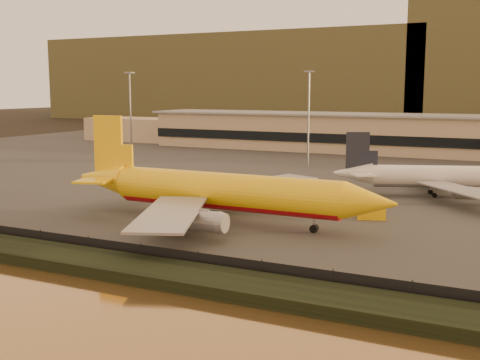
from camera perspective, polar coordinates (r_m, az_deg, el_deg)
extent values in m
plane|color=black|center=(85.82, -5.42, -5.52)|extent=(900.00, 900.00, 0.00)
cube|color=black|center=(72.22, -12.54, -7.85)|extent=(320.00, 7.00, 1.40)
cube|color=#2D2D2D|center=(172.77, 11.23, 1.57)|extent=(320.00, 220.00, 0.20)
cube|color=black|center=(75.09, -10.65, -6.68)|extent=(300.00, 0.05, 2.20)
cube|color=tan|center=(201.21, 13.49, 4.22)|extent=(160.00, 22.00, 12.00)
cube|color=black|center=(190.40, 12.74, 3.71)|extent=(160.00, 0.60, 3.00)
cube|color=gray|center=(200.84, 13.56, 6.01)|extent=(164.00, 24.00, 0.60)
cube|color=tan|center=(243.78, -8.71, 4.75)|extent=(50.00, 18.00, 9.00)
cylinder|color=slate|center=(175.07, -10.33, 5.82)|extent=(0.50, 0.50, 25.00)
cube|color=slate|center=(174.93, -10.45, 9.98)|extent=(2.20, 2.20, 0.40)
cylinder|color=slate|center=(160.33, 6.50, 5.66)|extent=(0.50, 0.50, 25.00)
cube|color=slate|center=(160.17, 6.58, 10.20)|extent=(2.20, 2.20, 0.40)
cube|color=brown|center=(450.08, 1.99, 9.50)|extent=(260.00, 160.00, 55.00)
cylinder|color=yellow|center=(93.00, -1.30, -1.00)|extent=(37.64, 5.56, 5.43)
cylinder|color=#AF0A10|center=(93.16, -1.30, -1.57)|extent=(36.59, 4.36, 4.24)
cone|color=yellow|center=(85.27, 12.26, -2.08)|extent=(7.33, 5.46, 5.43)
cone|color=yellow|center=(105.63, -12.73, 0.18)|extent=(9.42, 5.46, 5.43)
cube|color=yellow|center=(104.29, -12.39, 3.39)|extent=(5.75, 0.45, 9.51)
cube|color=yellow|center=(108.60, -10.09, 0.70)|extent=(6.55, 6.51, 0.33)
cube|color=yellow|center=(100.10, -13.73, -0.08)|extent=(6.58, 6.54, 0.33)
cube|color=gray|center=(106.48, 1.75, -0.28)|extent=(15.53, 24.55, 0.33)
cylinder|color=gray|center=(102.51, 2.28, -1.48)|extent=(6.28, 3.01, 2.99)
cube|color=gray|center=(81.34, -6.63, -3.14)|extent=(15.65, 24.54, 0.33)
cylinder|color=gray|center=(83.29, -3.78, -3.87)|extent=(6.28, 3.01, 2.99)
cylinder|color=black|center=(88.40, 7.05, -4.59)|extent=(1.20, 0.95, 1.20)
cylinder|color=slate|center=(88.26, 7.06, -4.20)|extent=(0.21, 0.21, 2.45)
cylinder|color=black|center=(93.61, -4.12, -3.80)|extent=(1.20, 0.95, 1.20)
cylinder|color=slate|center=(93.48, -4.12, -3.43)|extent=(0.21, 0.21, 2.45)
cylinder|color=black|center=(97.78, -2.69, -3.25)|extent=(1.20, 0.95, 1.20)
cylinder|color=slate|center=(97.65, -2.69, -2.89)|extent=(0.21, 0.21, 2.45)
cylinder|color=silver|center=(123.56, 19.25, 0.34)|extent=(29.33, 14.07, 4.13)
cylinder|color=gray|center=(123.66, 19.23, 0.01)|extent=(28.25, 12.93, 3.22)
cone|color=silver|center=(120.60, 10.64, 0.64)|extent=(8.40, 6.43, 4.13)
cube|color=#1A1E2E|center=(120.13, 11.09, 2.77)|extent=(4.38, 1.87, 7.22)
cube|color=silver|center=(124.78, 11.25, 1.03)|extent=(4.27, 4.07, 0.25)
cube|color=silver|center=(116.64, 11.61, 0.49)|extent=(5.67, 5.63, 0.25)
cube|color=gray|center=(134.45, 17.80, 0.74)|extent=(6.41, 18.76, 0.25)
cylinder|color=gray|center=(132.36, 18.89, 0.07)|extent=(5.43, 3.83, 2.27)
cube|color=gray|center=(112.57, 20.13, -0.85)|extent=(16.73, 17.66, 0.25)
cylinder|color=gray|center=(115.93, 20.76, -1.19)|extent=(5.43, 3.83, 2.27)
cylinder|color=black|center=(121.62, 17.95, -1.37)|extent=(1.10, 0.99, 0.91)
cylinder|color=slate|center=(121.54, 17.96, -1.15)|extent=(0.22, 0.22, 1.86)
cylinder|color=black|center=(125.20, 17.60, -1.08)|extent=(1.10, 0.99, 0.91)
cylinder|color=slate|center=(125.13, 17.61, -0.87)|extent=(0.22, 0.22, 1.86)
cube|color=yellow|center=(98.86, 12.34, -3.07)|extent=(4.85, 3.24, 2.01)
cube|color=silver|center=(130.45, -4.98, -0.11)|extent=(4.18, 2.00, 1.85)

